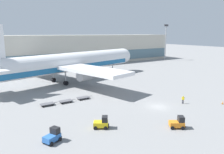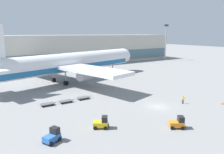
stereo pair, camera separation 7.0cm
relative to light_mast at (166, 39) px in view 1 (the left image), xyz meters
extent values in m
plane|color=gray|center=(-60.99, -54.75, -11.54)|extent=(400.00, 400.00, 0.00)
cube|color=#BCB7A8|center=(-38.76, 14.18, -4.54)|extent=(90.00, 18.00, 14.00)
cube|color=slate|center=(-38.76, 5.08, -7.69)|extent=(88.20, 0.20, 4.90)
cylinder|color=#9EA0A5|center=(0.00, 0.00, -2.27)|extent=(0.50, 0.50, 18.56)
cube|color=#333338|center=(0.00, 0.00, 7.51)|extent=(2.80, 0.50, 1.00)
cylinder|color=white|center=(-66.33, -22.15, -5.44)|extent=(51.86, 18.21, 5.80)
cube|color=#1E669E|center=(-66.33, -22.15, -6.75)|extent=(47.79, 17.09, 1.45)
sphere|color=white|center=(-41.11, -15.86, -5.44)|extent=(5.68, 5.68, 5.68)
cube|color=white|center=(-68.86, -22.77, -6.17)|extent=(19.37, 48.51, 0.90)
cylinder|color=#9EA0A5|center=(-66.42, -32.56, -7.97)|extent=(4.75, 3.73, 2.80)
cylinder|color=#9EA0A5|center=(-71.30, -12.99, -7.97)|extent=(4.75, 3.73, 2.80)
cylinder|color=#9EA0A5|center=(-47.16, -17.37, -8.89)|extent=(0.36, 0.36, 4.00)
cylinder|color=black|center=(-47.16, -17.37, -10.89)|extent=(1.48, 1.19, 1.30)
cylinder|color=#9EA0A5|center=(-69.60, -26.26, -8.89)|extent=(0.36, 0.36, 4.00)
cylinder|color=black|center=(-69.60, -26.26, -10.89)|extent=(1.48, 1.19, 1.30)
cylinder|color=#9EA0A5|center=(-71.14, -20.05, -8.89)|extent=(0.36, 0.36, 4.00)
cylinder|color=black|center=(-71.14, -20.05, -10.89)|extent=(1.48, 1.19, 1.30)
cube|color=#2D66B7|center=(-84.23, -57.30, -10.84)|extent=(2.68, 2.25, 0.80)
cube|color=black|center=(-83.64, -57.02, -9.99)|extent=(1.34, 1.51, 0.90)
cube|color=black|center=(-83.11, -56.77, -11.12)|extent=(0.68, 1.21, 0.24)
cylinder|color=black|center=(-83.80, -56.32, -11.24)|extent=(0.65, 0.47, 0.60)
cylinder|color=black|center=(-83.20, -57.59, -11.24)|extent=(0.65, 0.47, 0.60)
cylinder|color=black|center=(-85.25, -57.01, -11.24)|extent=(0.65, 0.47, 0.60)
cylinder|color=black|center=(-84.66, -58.27, -11.24)|extent=(0.65, 0.47, 0.60)
cube|color=orange|center=(-66.01, -63.85, -10.84)|extent=(2.69, 2.47, 0.80)
cube|color=black|center=(-65.48, -64.23, -9.99)|extent=(1.45, 1.53, 0.90)
cube|color=black|center=(-65.01, -64.56, -11.12)|extent=(0.86, 1.12, 0.24)
cylinder|color=black|center=(-64.95, -63.75, -11.24)|extent=(0.63, 0.54, 0.60)
cylinder|color=black|center=(-65.76, -64.89, -11.24)|extent=(0.63, 0.54, 0.60)
cylinder|color=black|center=(-66.26, -62.82, -11.24)|extent=(0.63, 0.54, 0.60)
cylinder|color=black|center=(-67.07, -63.96, -11.24)|extent=(0.63, 0.54, 0.60)
cube|color=yellow|center=(-76.15, -57.09, -10.84)|extent=(2.69, 2.46, 0.80)
cube|color=black|center=(-75.62, -57.46, -9.99)|extent=(1.44, 1.53, 0.90)
cube|color=black|center=(-75.14, -57.78, -11.12)|extent=(0.84, 1.13, 0.24)
cylinder|color=black|center=(-75.09, -56.97, -11.24)|extent=(0.63, 0.54, 0.60)
cylinder|color=black|center=(-75.88, -58.12, -11.24)|extent=(0.63, 0.54, 0.60)
cylinder|color=black|center=(-76.42, -56.05, -11.24)|extent=(0.63, 0.54, 0.60)
cylinder|color=black|center=(-77.21, -57.21, -11.24)|extent=(0.63, 0.54, 0.60)
cube|color=#56565B|center=(-79.89, -41.38, -11.12)|extent=(2.82, 1.53, 0.12)
cube|color=#56565B|center=(-78.04, -41.40, -11.12)|extent=(0.90, 0.09, 0.08)
cylinder|color=black|center=(-78.90, -40.75, -11.36)|extent=(0.36, 0.15, 0.36)
cylinder|color=black|center=(-78.91, -42.03, -11.36)|extent=(0.36, 0.15, 0.36)
cylinder|color=black|center=(-80.86, -40.73, -11.36)|extent=(0.36, 0.15, 0.36)
cylinder|color=black|center=(-80.87, -42.00, -11.36)|extent=(0.36, 0.15, 0.36)
cube|color=#56565B|center=(-75.87, -41.61, -11.12)|extent=(2.82, 1.53, 0.12)
cube|color=#56565B|center=(-74.02, -41.63, -11.12)|extent=(0.90, 0.09, 0.08)
cylinder|color=black|center=(-74.88, -40.99, -11.36)|extent=(0.36, 0.15, 0.36)
cylinder|color=black|center=(-74.89, -42.26, -11.36)|extent=(0.36, 0.15, 0.36)
cylinder|color=black|center=(-76.84, -40.96, -11.36)|extent=(0.36, 0.15, 0.36)
cylinder|color=black|center=(-76.85, -42.24, -11.36)|extent=(0.36, 0.15, 0.36)
cube|color=#56565B|center=(-71.53, -41.44, -11.12)|extent=(2.82, 1.53, 0.12)
cube|color=#56565B|center=(-69.68, -41.46, -11.12)|extent=(0.90, 0.09, 0.08)
cylinder|color=black|center=(-70.54, -40.81, -11.36)|extent=(0.36, 0.15, 0.36)
cylinder|color=black|center=(-70.56, -42.09, -11.36)|extent=(0.36, 0.15, 0.36)
cylinder|color=black|center=(-72.50, -40.79, -11.36)|extent=(0.36, 0.15, 0.36)
cylinder|color=black|center=(-72.52, -42.06, -11.36)|extent=(0.36, 0.15, 0.36)
cylinder|color=black|center=(-54.97, -56.44, -11.12)|extent=(0.14, 0.14, 0.85)
cylinder|color=black|center=(-55.09, -56.28, -11.12)|extent=(0.14, 0.14, 0.85)
cube|color=yellow|center=(-55.03, -56.36, -10.38)|extent=(0.39, 0.42, 0.64)
cylinder|color=yellow|center=(-54.89, -56.56, -10.34)|extent=(0.09, 0.09, 0.57)
cylinder|color=yellow|center=(-55.17, -56.17, -10.34)|extent=(0.09, 0.09, 0.57)
sphere|color=#846047|center=(-55.03, -56.36, -9.94)|extent=(0.23, 0.23, 0.23)
sphere|color=yellow|center=(-55.03, -56.36, -9.88)|extent=(0.22, 0.22, 0.22)
cube|color=black|center=(-48.17, -61.31, -11.52)|extent=(0.40, 0.40, 0.04)
cone|color=orange|center=(-48.17, -61.31, -11.14)|extent=(0.32, 0.32, 0.73)
cylinder|color=white|center=(-48.17, -61.31, -11.10)|extent=(0.19, 0.19, 0.10)
camera|label=1|loc=(-92.90, -85.34, 3.52)|focal=35.00mm
camera|label=2|loc=(-92.84, -85.38, 3.52)|focal=35.00mm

